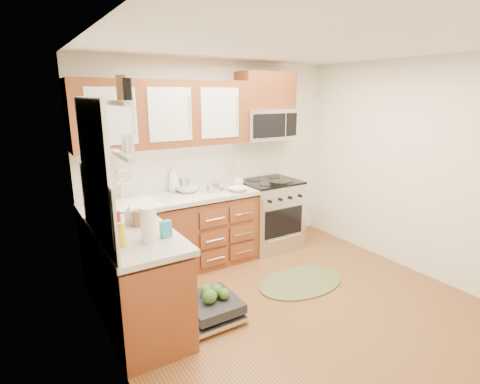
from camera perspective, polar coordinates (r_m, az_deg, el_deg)
floor at (r=4.02m, az=8.76°, el=-16.89°), size 3.50×3.50×0.00m
ceiling at (r=3.45m, az=10.49°, el=21.20°), size 3.50×3.50×0.00m
wall_back at (r=4.95m, az=-3.90°, el=4.88°), size 3.50×0.04×2.50m
wall_left at (r=2.75m, az=-19.18°, el=-4.09°), size 0.04×3.50×2.50m
wall_right at (r=4.85m, az=25.36°, el=3.26°), size 0.04×3.50×2.50m
base_cabinet_back at (r=4.62m, az=-9.97°, el=-6.71°), size 2.05×0.60×0.85m
base_cabinet_left at (r=3.61m, az=-15.24°, el=-13.44°), size 0.60×1.25×0.85m
countertop_back at (r=4.46m, az=-10.19°, el=-1.06°), size 2.07×0.64×0.05m
countertop_left at (r=3.42m, az=-15.62°, el=-6.36°), size 0.64×1.27×0.05m
backsplash_back at (r=4.66m, az=-11.72°, el=3.46°), size 2.05×0.02×0.57m
backsplash_left at (r=3.26m, az=-20.96°, el=-2.09°), size 0.02×1.25×0.57m
upper_cabinets at (r=4.42m, az=-11.44°, el=11.59°), size 2.05×0.35×0.75m
cabinet_over_mw at (r=5.09m, az=3.91°, el=15.16°), size 0.76×0.35×0.47m
range at (r=5.23m, az=4.52°, el=-3.36°), size 0.76×0.64×0.95m
microwave at (r=5.08m, az=3.99°, el=10.25°), size 0.76×0.38×0.40m
sink at (r=4.31m, az=-16.52°, el=-3.38°), size 0.62×0.50×0.26m
dishwasher at (r=3.77m, az=-4.83°, el=-17.32°), size 0.70×0.60×0.20m
window at (r=3.16m, az=-21.44°, el=3.71°), size 0.03×1.05×1.05m
window_blind at (r=3.12m, az=-21.56°, el=9.71°), size 0.02×0.96×0.40m
shelf_upper at (r=2.28m, az=-18.12°, el=12.77°), size 0.04×0.40×0.03m
shelf_lower at (r=2.31m, az=-17.52°, el=5.33°), size 0.04×0.40×0.03m
rug at (r=4.45m, az=9.26°, el=-13.41°), size 1.09×0.73×0.02m
skillet at (r=4.88m, az=6.05°, el=1.39°), size 0.27×0.27×0.05m
stock_pot at (r=4.62m, az=-3.87°, el=0.81°), size 0.26×0.26×0.12m
cutting_board at (r=4.77m, az=-2.13°, el=0.64°), size 0.27×0.20×0.02m
canister at (r=4.71m, az=-8.30°, el=1.24°), size 0.14×0.14×0.17m
paper_towel_roll at (r=3.14m, az=-13.75°, el=-4.81°), size 0.15×0.15×0.29m
mustard_bottle at (r=3.10m, az=-17.63°, el=-6.26°), size 0.07×0.07×0.20m
red_bottle at (r=3.32m, az=-18.15°, el=-4.70°), size 0.07×0.07×0.22m
wooden_box at (r=3.55m, az=-14.68°, el=-3.82°), size 0.16×0.13×0.15m
blue_carton at (r=3.22m, az=-11.22°, el=-5.57°), size 0.10×0.07×0.15m
bowl_a at (r=4.62m, az=-0.28°, el=0.41°), size 0.29×0.29×0.06m
bowl_b at (r=4.64m, az=-8.03°, el=0.56°), size 0.32×0.32×0.09m
cup at (r=4.87m, az=-0.27°, el=1.49°), size 0.18×0.18×0.11m
soap_bottle_a at (r=4.67m, az=-10.14°, el=2.05°), size 0.14×0.14×0.33m
soap_bottle_b at (r=3.62m, az=-16.46°, el=-3.18°), size 0.11×0.11×0.19m
soap_bottle_c at (r=3.72m, az=-20.20°, el=-3.24°), size 0.14×0.14×0.16m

